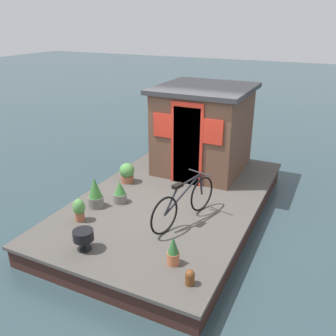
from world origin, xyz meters
TOP-DOWN VIEW (x-y plane):
  - ground_plane at (0.00, 0.00)m, footprint 60.00×60.00m
  - houseboat_deck at (0.00, 0.00)m, footprint 5.58×3.39m
  - houseboat_cabin at (1.68, 0.00)m, footprint 2.13×2.06m
  - bicycle at (-0.79, -0.60)m, footprint 1.68×0.60m
  - potted_plant_lavender at (-0.67, 0.82)m, footprint 0.26×0.26m
  - potted_plant_succulent at (-1.59, 1.09)m, footprint 0.22×0.22m
  - potted_plant_geranium at (-1.98, -0.95)m, footprint 0.19×0.19m
  - potted_plant_rosemary at (-1.03, 1.14)m, footprint 0.29×0.29m
  - potted_plant_basil at (0.20, 1.19)m, footprint 0.33×0.33m
  - charcoal_grill at (-2.26, 0.46)m, footprint 0.32×0.32m
  - mooring_bollard at (-2.29, -1.34)m, footprint 0.14×0.14m

SIDE VIEW (x-z plane):
  - ground_plane at x=0.00m, z-range 0.00..0.00m
  - houseboat_deck at x=0.00m, z-range 0.00..0.42m
  - mooring_bollard at x=-2.29m, z-range 0.42..0.66m
  - potted_plant_lavender at x=-0.67m, z-range 0.41..0.85m
  - potted_plant_geranium at x=-1.98m, z-range 0.41..0.87m
  - potted_plant_succulent at x=-1.59m, z-range 0.43..0.85m
  - potted_plant_basil at x=0.20m, z-range 0.42..0.86m
  - charcoal_grill at x=-2.26m, z-range 0.49..0.83m
  - potted_plant_rosemary at x=-1.03m, z-range 0.40..1.01m
  - bicycle at x=-0.79m, z-range 0.39..1.20m
  - houseboat_cabin at x=1.68m, z-range 0.43..2.39m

